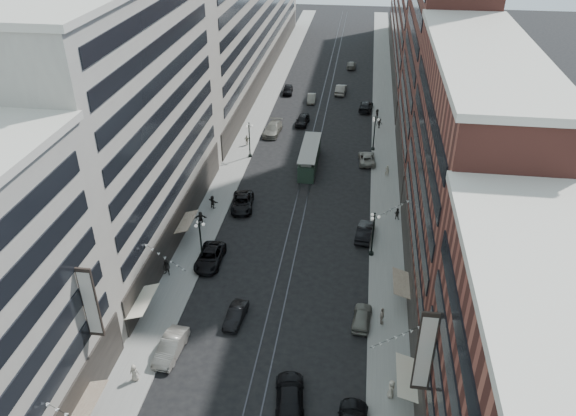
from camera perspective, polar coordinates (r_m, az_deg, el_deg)
The scene contains 41 objects.
ground at distance 88.67m, azimuth 2.63°, elevation 6.20°, with size 220.00×220.00×0.00m, color black.
sidewalk_west at distance 99.17m, azimuth -3.21°, elevation 9.00°, with size 4.00×180.00×0.15m, color gray.
sidewalk_east at distance 97.62m, azimuth 9.72°, elevation 8.23°, with size 4.00×180.00×0.15m, color gray.
rail_west at distance 97.86m, azimuth 2.79°, elevation 8.66°, with size 0.12×180.00×0.02m, color #2D2D33.
rail_east at distance 97.76m, azimuth 3.62°, elevation 8.61°, with size 0.12×180.00×0.02m, color #2D2D33.
building_west_mid at distance 62.76m, azimuth -15.37°, elevation 8.23°, with size 8.00×36.00×28.00m, color #9E9A8C.
building_west_far at distance 121.08m, azimuth -3.97°, elevation 19.43°, with size 8.00×90.00×26.00m, color #9E9A8C.
building_east_mid at distance 55.31m, azimuth 17.42°, elevation 2.42°, with size 8.00×30.00×24.00m, color brown.
building_east_tower at distance 78.56m, azimuth 15.81°, elevation 18.05°, with size 8.00×26.00×42.00m, color brown.
building_east_far at distance 128.11m, azimuth 12.88°, elevation 18.96°, with size 8.00×72.00×24.00m, color brown.
lamppost_sw_far at distance 61.19m, azimuth -8.86°, elevation -3.24°, with size 1.03×1.14×5.52m.
lamppost_sw_mid at distance 84.12m, azimuth -3.95°, elevation 7.05°, with size 1.03×1.14×5.52m.
lamppost_se_far at distance 62.38m, azimuth 8.64°, elevation -2.49°, with size 1.03×1.14×5.52m.
lamppost_se_mid at distance 87.17m, azimuth 8.76°, elevation 7.63°, with size 1.03×1.14×5.52m.
streetcar at distance 82.05m, azimuth 2.20°, elevation 5.16°, with size 2.46×11.10×3.07m.
car_1 at distance 52.50m, azimuth -11.83°, elevation -13.64°, with size 1.73×4.97×1.64m, color gray.
car_2 at distance 62.46m, azimuth -7.94°, elevation -4.95°, with size 2.61×5.67×1.57m, color black.
car_4 at distance 54.87m, azimuth 7.52°, elevation -10.92°, with size 1.71×4.26×1.45m, color #646459.
car_5 at distance 54.91m, azimuth -5.33°, elevation -10.77°, with size 1.45×4.17×1.37m, color black.
car_6 at distance 47.72m, azimuth 0.18°, elevation -18.55°, with size 2.33×5.73×1.66m, color black.
pedestrian_1 at distance 50.82m, azimuth -15.34°, elevation -15.83°, with size 0.81×0.44×1.67m, color #A49987.
pedestrian_2 at distance 61.16m, azimuth -12.22°, elevation -5.95°, with size 0.92×0.50×1.88m, color black.
pedestrian_4 at distance 54.76m, azimuth 9.53°, elevation -10.75°, with size 1.07×0.49×1.83m, color #AE9F90.
car_7 at distance 72.03m, azimuth -4.65°, elevation 0.57°, with size 2.62×5.69×1.58m, color black.
car_8 at distance 93.05m, azimuth -1.57°, elevation 8.04°, with size 2.44×5.99×1.74m, color slate.
car_9 at distance 111.36m, azimuth -0.02°, elevation 11.93°, with size 1.83×4.54×1.55m, color black.
car_10 at distance 66.62m, azimuth 7.82°, elevation -2.38°, with size 1.73×4.97×1.64m, color black.
car_11 at distance 84.19m, azimuth 8.01°, elevation 5.03°, with size 2.33×5.05×1.40m, color gray.
car_12 at distance 103.87m, azimuth 7.92°, elevation 10.21°, with size 2.20×5.42×1.57m, color black.
car_13 at distance 96.72m, azimuth 1.47°, elevation 8.93°, with size 1.94×4.83×1.65m, color black.
car_14 at distance 111.72m, azimuth 5.40°, elevation 11.91°, with size 1.83×5.24×1.73m, color slate.
pedestrian_5 at distance 69.14m, azimuth -8.87°, elevation -0.97°, with size 1.51×0.43×1.63m, color black.
pedestrian_6 at distance 88.88m, azimuth -4.19°, elevation 6.90°, with size 0.97×0.44×1.66m, color gray.
pedestrian_7 at distance 70.53m, azimuth 11.01°, elevation -0.56°, with size 0.73×0.40×1.50m, color black.
pedestrian_8 at distance 80.37m, azimuth 10.03°, elevation 3.75°, with size 0.60×0.40×1.66m, color #A89F8B.
pedestrian_9 at distance 96.11m, azimuth 9.27°, elevation 8.48°, with size 1.07×0.44×1.65m, color black.
car_extra_0 at distance 107.10m, azimuth 2.41°, elevation 11.08°, with size 1.49×4.28×1.41m, color #68675C.
car_extra_1 at distance 127.93m, azimuth 6.46°, elevation 14.25°, with size 1.93×4.75×1.38m, color #69665D.
pedestrian_extra_0 at distance 48.67m, azimuth 10.44°, elevation -17.62°, with size 0.85×0.47×1.75m, color #BFB39E.
pedestrian_extra_1 at distance 72.12m, azimuth -7.67°, elevation 0.62°, with size 1.60×0.46×1.72m, color black.
pedestrian_extra_2 at distance 100.26m, azimuth 9.05°, elevation 9.46°, with size 1.51×0.44×1.63m, color black.
Camera 1 is at (6.91, -20.22, 37.15)m, focal length 35.00 mm.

